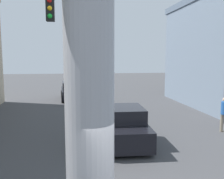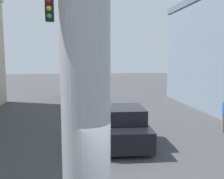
{
  "view_description": "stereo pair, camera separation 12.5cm",
  "coord_description": "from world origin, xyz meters",
  "px_view_note": "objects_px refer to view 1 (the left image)",
  "views": [
    {
      "loc": [
        -1.35,
        -3.66,
        3.64
      ],
      "look_at": [
        0.0,
        5.63,
        2.46
      ],
      "focal_mm": 40.0,
      "sensor_mm": 36.0,
      "label": 1
    },
    {
      "loc": [
        -1.23,
        -3.67,
        3.64
      ],
      "look_at": [
        0.0,
        5.63,
        2.46
      ],
      "focal_mm": 40.0,
      "sensor_mm": 36.0,
      "label": 2
    }
  ],
  "objects_px": {
    "car_far": "(72,91)",
    "pedestrian_mid_right": "(224,112)",
    "car_lead": "(121,125)",
    "street_lamp": "(221,38)"
  },
  "relations": [
    {
      "from": "street_lamp",
      "to": "pedestrian_mid_right",
      "type": "height_order",
      "value": "street_lamp"
    },
    {
      "from": "street_lamp",
      "to": "car_far",
      "type": "relative_size",
      "value": 1.75
    },
    {
      "from": "street_lamp",
      "to": "car_far",
      "type": "height_order",
      "value": "street_lamp"
    },
    {
      "from": "car_far",
      "to": "pedestrian_mid_right",
      "type": "distance_m",
      "value": 13.41
    },
    {
      "from": "car_lead",
      "to": "pedestrian_mid_right",
      "type": "distance_m",
      "value": 5.3
    },
    {
      "from": "car_far",
      "to": "pedestrian_mid_right",
      "type": "relative_size",
      "value": 2.57
    },
    {
      "from": "street_lamp",
      "to": "pedestrian_mid_right",
      "type": "relative_size",
      "value": 4.5
    },
    {
      "from": "car_lead",
      "to": "car_far",
      "type": "height_order",
      "value": "same"
    },
    {
      "from": "car_lead",
      "to": "street_lamp",
      "type": "bearing_deg",
      "value": 18.86
    },
    {
      "from": "car_far",
      "to": "street_lamp",
      "type": "bearing_deg",
      "value": -49.8
    }
  ]
}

